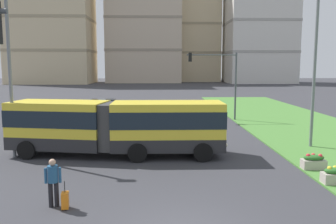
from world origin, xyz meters
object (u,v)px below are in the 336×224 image
articulated_bus (117,126)px  traffic_light_far_right (219,74)px  streetlight_left (10,65)px  streetlight_median (315,57)px  pedestrian_crossing (53,179)px  apartment_tower_west (51,5)px  apartment_tower_centre (186,13)px  apartment_tower_westcentre (144,22)px  car_silver_hatch (105,108)px  flower_planter_1 (336,175)px  flower_planter_2 (314,162)px  rolling_suitcase (65,200)px

articulated_bus → traffic_light_far_right: size_ratio=1.96×
streetlight_left → streetlight_median: size_ratio=0.91×
pedestrian_crossing → apartment_tower_west: bearing=106.0°
pedestrian_crossing → apartment_tower_centre: size_ratio=0.04×
apartment_tower_west → apartment_tower_westcentre: (25.37, 7.12, -3.56)m
streetlight_median → streetlight_left: bearing=-174.0°
car_silver_hatch → pedestrian_crossing: pedestrian_crossing is taller
car_silver_hatch → apartment_tower_centre: 83.42m
apartment_tower_westcentre → apartment_tower_centre: 15.00m
streetlight_left → flower_planter_1: bearing=-18.2°
flower_planter_2 → traffic_light_far_right: 16.14m
pedestrian_crossing → apartment_tower_west: (-25.64, 89.39, 20.50)m
streetlight_left → streetlight_median: bearing=6.0°
flower_planter_2 → apartment_tower_west: (-36.77, 85.30, 21.08)m
car_silver_hatch → apartment_tower_centre: (14.42, 79.53, 20.63)m
articulated_bus → apartment_tower_centre: size_ratio=0.28×
traffic_light_far_right → streetlight_left: 18.45m
traffic_light_far_right → apartment_tower_centre: 85.29m
rolling_suitcase → apartment_tower_centre: apartment_tower_centre is taller
articulated_bus → rolling_suitcase: 7.60m
articulated_bus → car_silver_hatch: bearing=100.7°
traffic_light_far_right → streetlight_left: size_ratio=0.67×
flower_planter_1 → apartment_tower_centre: 103.34m
flower_planter_2 → streetlight_left: size_ratio=0.12×
streetlight_median → apartment_tower_westcentre: apartment_tower_westcentre is taller
flower_planter_1 → streetlight_left: 16.70m
articulated_bus → traffic_light_far_right: bearing=57.8°
apartment_tower_west → streetlight_median: bearing=-64.4°
flower_planter_1 → car_silver_hatch: bearing=120.6°
articulated_bus → flower_planter_1: (9.71, -5.24, -1.23)m
apartment_tower_westcentre → traffic_light_far_right: bearing=-82.9°
pedestrian_crossing → apartment_tower_westcentre: (-0.26, 96.51, 16.94)m
apartment_tower_westcentre → flower_planter_1: bearing=-83.1°
rolling_suitcase → traffic_light_far_right: 22.08m
car_silver_hatch → flower_planter_2: (12.81, -19.52, -0.33)m
flower_planter_2 → streetlight_median: 7.15m
rolling_suitcase → streetlight_left: streetlight_left is taller
apartment_tower_centre → flower_planter_2: bearing=-90.9°
car_silver_hatch → apartment_tower_west: bearing=110.0°
pedestrian_crossing → streetlight_median: size_ratio=0.17×
rolling_suitcase → flower_planter_2: (10.68, 4.29, 0.11)m
articulated_bus → car_silver_hatch: size_ratio=2.70×
traffic_light_far_right → apartment_tower_west: apartment_tower_west is taller
apartment_tower_westcentre → car_silver_hatch: bearing=-91.1°
rolling_suitcase → apartment_tower_west: 95.69m
car_silver_hatch → streetlight_left: 17.33m
pedestrian_crossing → rolling_suitcase: pedestrian_crossing is taller
streetlight_left → apartment_tower_west: bearing=104.6°
rolling_suitcase → streetlight_left: (-4.59, 7.19, 4.67)m
rolling_suitcase → apartment_tower_centre: (12.29, 103.35, 21.07)m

